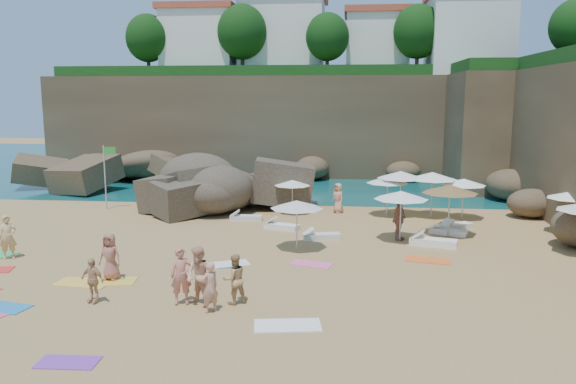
# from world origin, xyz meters

# --- Properties ---
(ground) EXTENTS (120.00, 120.00, 0.00)m
(ground) POSITION_xyz_m (0.00, 0.00, 0.00)
(ground) COLOR tan
(ground) RESTS_ON ground
(seawater) EXTENTS (120.00, 120.00, 0.00)m
(seawater) POSITION_xyz_m (0.00, 30.00, 0.00)
(seawater) COLOR #0C4751
(seawater) RESTS_ON ground
(cliff_back) EXTENTS (44.00, 8.00, 8.00)m
(cliff_back) POSITION_xyz_m (2.00, 25.00, 4.00)
(cliff_back) COLOR brown
(cliff_back) RESTS_ON ground
(cliff_corner) EXTENTS (10.00, 12.00, 8.00)m
(cliff_corner) POSITION_xyz_m (17.00, 20.00, 4.00)
(cliff_corner) COLOR brown
(cliff_corner) RESTS_ON ground
(rock_promontory) EXTENTS (12.00, 7.00, 2.00)m
(rock_promontory) POSITION_xyz_m (-11.00, 16.00, 0.00)
(rock_promontory) COLOR brown
(rock_promontory) RESTS_ON ground
(clifftop_buildings) EXTENTS (28.48, 9.48, 7.00)m
(clifftop_buildings) POSITION_xyz_m (2.96, 25.79, 11.24)
(clifftop_buildings) COLOR white
(clifftop_buildings) RESTS_ON cliff_back
(clifftop_trees) EXTENTS (35.60, 23.82, 4.40)m
(clifftop_trees) POSITION_xyz_m (4.78, 19.52, 11.26)
(clifftop_trees) COLOR #11380F
(clifftop_trees) RESTS_ON ground
(marina_masts) EXTENTS (3.10, 0.10, 6.00)m
(marina_masts) POSITION_xyz_m (-16.50, 30.00, 3.00)
(marina_masts) COLOR white
(marina_masts) RESTS_ON ground
(rock_outcrop) EXTENTS (8.54, 6.92, 3.09)m
(rock_outcrop) POSITION_xyz_m (-1.95, 7.98, 0.00)
(rock_outcrop) COLOR brown
(rock_outcrop) RESTS_ON ground
(flag_pole) EXTENTS (0.71, 0.20, 3.68)m
(flag_pole) POSITION_xyz_m (-8.90, 7.74, 2.35)
(flag_pole) COLOR silver
(flag_pole) RESTS_ON ground
(parasol_0) EXTENTS (1.99, 1.99, 1.89)m
(parasol_0) POSITION_xyz_m (1.76, 7.56, 1.73)
(parasol_0) COLOR silver
(parasol_0) RESTS_ON ground
(parasol_1) EXTENTS (2.58, 2.58, 2.44)m
(parasol_1) POSITION_xyz_m (9.25, 7.47, 2.24)
(parasol_1) COLOR silver
(parasol_1) RESTS_ON ground
(parasol_2) EXTENTS (2.29, 2.29, 2.17)m
(parasol_2) POSITION_xyz_m (10.81, 7.09, 1.99)
(parasol_2) COLOR silver
(parasol_2) RESTS_ON ground
(parasol_4) EXTENTS (2.14, 2.14, 2.03)m
(parasol_4) POSITION_xyz_m (15.15, 4.36, 1.86)
(parasol_4) COLOR silver
(parasol_4) RESTS_ON ground
(parasol_5) EXTENTS (2.29, 2.29, 2.16)m
(parasol_5) POSITION_xyz_m (6.91, 7.49, 1.99)
(parasol_5) COLOR silver
(parasol_5) RESTS_ON ground
(parasol_6) EXTENTS (2.56, 2.56, 2.42)m
(parasol_6) POSITION_xyz_m (9.43, 3.29, 2.22)
(parasol_6) COLOR silver
(parasol_6) RESTS_ON ground
(parasol_7) EXTENTS (2.59, 2.59, 2.45)m
(parasol_7) POSITION_xyz_m (7.62, 7.68, 2.24)
(parasol_7) COLOR silver
(parasol_7) RESTS_ON ground
(parasol_9) EXTENTS (2.25, 2.25, 2.13)m
(parasol_9) POSITION_xyz_m (2.67, 0.22, 1.95)
(parasol_9) COLOR silver
(parasol_9) RESTS_ON ground
(parasol_11) EXTENTS (2.41, 2.41, 2.28)m
(parasol_11) POSITION_xyz_m (7.13, 2.15, 2.09)
(parasol_11) COLOR silver
(parasol_11) RESTS_ON ground
(lounger_0) EXTENTS (1.71, 0.69, 0.26)m
(lounger_0) POSITION_xyz_m (-0.49, 5.65, 0.13)
(lounger_0) COLOR silver
(lounger_0) RESTS_ON ground
(lounger_1) EXTENTS (1.79, 1.19, 0.26)m
(lounger_1) POSITION_xyz_m (9.50, 3.61, 0.13)
(lounger_1) COLOR white
(lounger_1) RESTS_ON ground
(lounger_2) EXTENTS (1.77, 1.45, 0.27)m
(lounger_2) POSITION_xyz_m (10.09, 4.76, 0.14)
(lounger_2) COLOR white
(lounger_2) RESTS_ON ground
(lounger_3) EXTENTS (1.83, 1.15, 0.27)m
(lounger_3) POSITION_xyz_m (1.60, 3.85, 0.13)
(lounger_3) COLOR white
(lounger_3) RESTS_ON ground
(lounger_4) EXTENTS (2.10, 1.16, 0.31)m
(lounger_4) POSITION_xyz_m (8.52, 1.50, 0.16)
(lounger_4) COLOR white
(lounger_4) RESTS_ON ground
(lounger_5) EXTENTS (1.77, 0.96, 0.26)m
(lounger_5) POSITION_xyz_m (3.63, 2.11, 0.13)
(lounger_5) COLOR silver
(lounger_5) RESTS_ON ground
(towel_0) EXTENTS (1.77, 1.13, 0.03)m
(towel_0) POSITION_xyz_m (-5.72, -7.30, 0.01)
(towel_0) COLOR #227ABA
(towel_0) RESTS_ON ground
(towel_4) EXTENTS (1.98, 1.14, 0.03)m
(towel_4) POSITION_xyz_m (-4.32, -4.87, 0.02)
(towel_4) COLOR yellow
(towel_4) RESTS_ON ground
(towel_5) EXTENTS (1.86, 1.45, 0.03)m
(towel_5) POSITION_xyz_m (0.19, -2.16, 0.01)
(towel_5) COLOR white
(towel_5) RESTS_ON ground
(towel_6) EXTENTS (1.50, 0.80, 0.03)m
(towel_6) POSITION_xyz_m (-1.96, -10.54, 0.01)
(towel_6) COLOR purple
(towel_6) RESTS_ON ground
(towel_8) EXTENTS (1.80, 1.21, 0.03)m
(towel_8) POSITION_xyz_m (-0.32, -2.37, 0.01)
(towel_8) COLOR #2478C4
(towel_8) RESTS_ON ground
(towel_9) EXTENTS (1.74, 1.19, 0.03)m
(towel_9) POSITION_xyz_m (3.41, -1.81, 0.01)
(towel_9) COLOR pink
(towel_9) RESTS_ON ground
(towel_10) EXTENTS (1.89, 1.22, 0.03)m
(towel_10) POSITION_xyz_m (7.97, -0.78, 0.02)
(towel_10) COLOR orange
(towel_10) RESTS_ON ground
(towel_12) EXTENTS (2.00, 1.20, 0.03)m
(towel_12) POSITION_xyz_m (-3.52, -4.64, 0.02)
(towel_12) COLOR gold
(towel_12) RESTS_ON ground
(towel_13) EXTENTS (2.01, 1.23, 0.03)m
(towel_13) POSITION_xyz_m (3.13, -7.77, 0.02)
(towel_13) COLOR white
(towel_13) RESTS_ON ground
(person_stand_0) EXTENTS (0.77, 0.67, 1.78)m
(person_stand_0) POSITION_xyz_m (-8.64, -2.32, 0.89)
(person_stand_0) COLOR tan
(person_stand_0) RESTS_ON ground
(person_stand_1) EXTENTS (0.98, 0.92, 1.60)m
(person_stand_1) POSITION_xyz_m (1.29, -6.19, 0.80)
(person_stand_1) COLOR tan
(person_stand_1) RESTS_ON ground
(person_stand_2) EXTENTS (1.09, 1.09, 1.69)m
(person_stand_2) POSITION_xyz_m (-3.77, 6.96, 0.84)
(person_stand_2) COLOR tan
(person_stand_2) RESTS_ON ground
(person_stand_3) EXTENTS (0.97, 1.19, 1.90)m
(person_stand_3) POSITION_xyz_m (7.09, 2.35, 0.95)
(person_stand_3) COLOR #A66B53
(person_stand_3) RESTS_ON ground
(person_stand_4) EXTENTS (0.86, 0.91, 1.67)m
(person_stand_4) POSITION_xyz_m (4.26, 8.14, 0.83)
(person_stand_4) COLOR tan
(person_stand_4) RESTS_ON ground
(person_stand_5) EXTENTS (1.60, 0.74, 1.66)m
(person_stand_5) POSITION_xyz_m (-6.73, 9.05, 0.83)
(person_stand_5) COLOR #AC8156
(person_stand_5) RESTS_ON ground
(person_stand_6) EXTENTS (0.66, 0.67, 1.55)m
(person_stand_6) POSITION_xyz_m (0.70, -6.96, 0.78)
(person_stand_6) COLOR tan
(person_stand_6) RESTS_ON ground
(person_lie_1) EXTENTS (1.17, 1.57, 0.34)m
(person_lie_1) POSITION_xyz_m (-3.15, -6.59, 0.17)
(person_lie_1) COLOR tan
(person_lie_1) RESTS_ON ground
(person_lie_2) EXTENTS (1.01, 1.74, 0.44)m
(person_lie_2) POSITION_xyz_m (-3.50, -4.42, 0.22)
(person_lie_2) COLOR #A05F50
(person_lie_2) RESTS_ON ground
(person_lie_4) EXTENTS (1.17, 1.90, 0.43)m
(person_lie_4) POSITION_xyz_m (-0.32, -6.44, 0.21)
(person_lie_4) COLOR #C07260
(person_lie_4) RESTS_ON ground
(person_lie_5) EXTENTS (1.73, 2.04, 0.70)m
(person_lie_5) POSITION_xyz_m (0.27, -6.54, 0.35)
(person_lie_5) COLOR #E6A583
(person_lie_5) RESTS_ON ground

